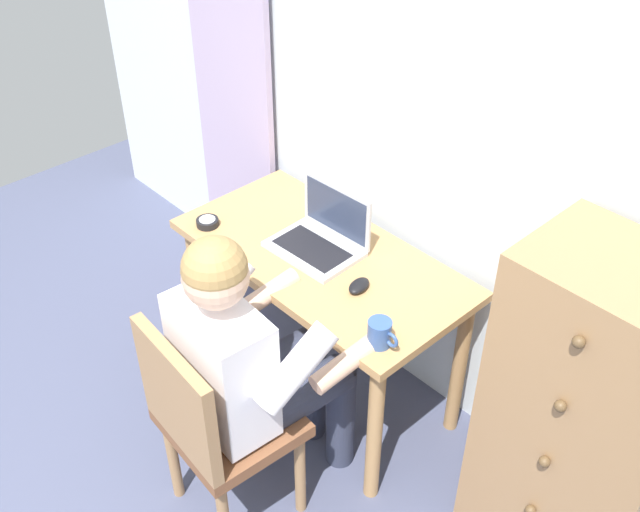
# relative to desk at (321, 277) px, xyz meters

# --- Properties ---
(wall_back) EXTENTS (4.80, 0.05, 2.50)m
(wall_back) POSITION_rel_desk_xyz_m (0.33, 0.36, 0.65)
(wall_back) COLOR silver
(wall_back) RESTS_ON ground_plane
(curtain_panel) EXTENTS (0.53, 0.03, 2.27)m
(curtain_panel) POSITION_rel_desk_xyz_m (-0.90, 0.29, 0.53)
(curtain_panel) COLOR #B29EBC
(curtain_panel) RESTS_ON ground_plane
(desk) EXTENTS (1.17, 0.59, 0.72)m
(desk) POSITION_rel_desk_xyz_m (0.00, 0.00, 0.00)
(desk) COLOR tan
(desk) RESTS_ON ground_plane
(dresser) EXTENTS (0.56, 0.44, 1.22)m
(dresser) POSITION_rel_desk_xyz_m (1.09, 0.10, 0.01)
(dresser) COLOR #9E754C
(dresser) RESTS_ON ground_plane
(chair) EXTENTS (0.45, 0.43, 0.89)m
(chair) POSITION_rel_desk_xyz_m (0.21, -0.69, -0.11)
(chair) COLOR brown
(chair) RESTS_ON ground_plane
(person_seated) EXTENTS (0.55, 0.60, 1.21)m
(person_seated) POSITION_rel_desk_xyz_m (0.23, -0.51, 0.08)
(person_seated) COLOR #33384C
(person_seated) RESTS_ON ground_plane
(laptop) EXTENTS (0.35, 0.26, 0.24)m
(laptop) POSITION_rel_desk_xyz_m (-0.04, 0.04, 0.16)
(laptop) COLOR #B7BABF
(laptop) RESTS_ON desk
(computer_mouse) EXTENTS (0.08, 0.11, 0.03)m
(computer_mouse) POSITION_rel_desk_xyz_m (0.24, -0.04, 0.13)
(computer_mouse) COLOR black
(computer_mouse) RESTS_ON desk
(desk_clock) EXTENTS (0.09, 0.09, 0.03)m
(desk_clock) POSITION_rel_desk_xyz_m (-0.45, -0.20, 0.13)
(desk_clock) COLOR black
(desk_clock) RESTS_ON desk
(coffee_mug) EXTENTS (0.12, 0.08, 0.09)m
(coffee_mug) POSITION_rel_desk_xyz_m (0.49, -0.19, 0.16)
(coffee_mug) COLOR #33518C
(coffee_mug) RESTS_ON desk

